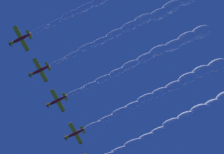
{
  "coord_description": "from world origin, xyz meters",
  "views": [
    {
      "loc": [
        32.26,
        27.89,
        1.46
      ],
      "look_at": [
        11.26,
        23.8,
        94.94
      ],
      "focal_mm": 43.57,
      "sensor_mm": 36.0,
      "label": 1
    }
  ],
  "objects_px": {
    "airplane_left_wingman": "(39,71)",
    "airplane_outer_left": "(74,134)",
    "airplane_right_wingman": "(56,101)",
    "airplane_lead": "(20,39)"
  },
  "relations": [
    {
      "from": "airplane_outer_left",
      "to": "airplane_lead",
      "type": "bearing_deg",
      "value": -15.52
    },
    {
      "from": "airplane_lead",
      "to": "airplane_right_wingman",
      "type": "relative_size",
      "value": 1.0
    },
    {
      "from": "airplane_outer_left",
      "to": "airplane_left_wingman",
      "type": "bearing_deg",
      "value": -15.5
    },
    {
      "from": "airplane_lead",
      "to": "airplane_left_wingman",
      "type": "distance_m",
      "value": 12.33
    },
    {
      "from": "airplane_outer_left",
      "to": "airplane_right_wingman",
      "type": "bearing_deg",
      "value": -15.62
    },
    {
      "from": "airplane_lead",
      "to": "airplane_left_wingman",
      "type": "bearing_deg",
      "value": 164.44
    },
    {
      "from": "airplane_lead",
      "to": "airplane_left_wingman",
      "type": "relative_size",
      "value": 1.0
    },
    {
      "from": "airplane_left_wingman",
      "to": "airplane_right_wingman",
      "type": "distance_m",
      "value": 12.32
    },
    {
      "from": "airplane_left_wingman",
      "to": "airplane_outer_left",
      "type": "height_order",
      "value": "airplane_left_wingman"
    },
    {
      "from": "airplane_left_wingman",
      "to": "airplane_outer_left",
      "type": "bearing_deg",
      "value": 164.5
    }
  ]
}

